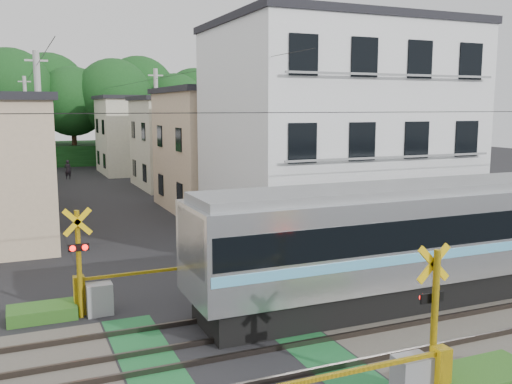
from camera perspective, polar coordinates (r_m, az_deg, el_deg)
name	(u,v)px	position (r m, az deg, el deg)	size (l,w,h in m)	color
ground	(229,350)	(14.13, -2.71, -15.49)	(120.00, 120.00, 0.00)	black
track_bed	(229,348)	(14.12, -2.71, -15.35)	(120.00, 120.00, 0.14)	#47423A
crossing_signal_near	(417,366)	(12.11, 15.83, -16.39)	(4.74, 0.65, 3.09)	yellow
crossing_signal_far	(96,290)	(16.66, -15.74, -9.41)	(4.74, 0.65, 3.09)	yellow
apartment_block	(335,132)	(25.22, 7.88, 5.96)	(10.20, 8.36, 9.30)	white
houses_row	(92,146)	(38.40, -16.07, 4.45)	(22.07, 31.35, 6.80)	#C5AB8B
tree_hill	(70,108)	(60.86, -18.07, 7.94)	(40.00, 13.36, 11.17)	#154017
catenary	(435,183)	(16.17, 17.50, 0.83)	(60.00, 5.04, 7.00)	#2D2D33
utility_poles	(75,135)	(35.32, -17.63, 5.41)	(7.90, 42.00, 8.00)	#A5A5A0
pedestrian	(68,170)	(48.01, -18.30, 2.14)	(0.57, 0.37, 1.55)	black
weed_patches	(296,333)	(14.64, 4.06, -13.84)	(10.25, 8.80, 0.40)	#2D5E1E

